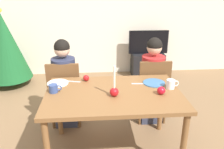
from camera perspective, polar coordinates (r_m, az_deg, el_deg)
back_wall at (r=4.76m, az=-2.35°, el=15.57°), size 6.40×0.10×2.60m
dining_table at (r=2.42m, az=0.37°, el=-6.22°), size 1.40×0.90×0.75m
chair_left at (r=3.05m, az=-11.54°, el=-3.77°), size 0.40×0.40×0.90m
chair_right at (r=3.12m, az=9.94°, el=-3.08°), size 0.40×0.40×0.90m
person_left_child at (r=3.06m, az=-11.56°, el=-2.53°), size 0.30×0.30×1.17m
person_right_child at (r=3.13m, az=9.86°, el=-1.87°), size 0.30×0.30×1.17m
tv_stand at (r=4.82m, az=8.69°, el=2.48°), size 0.64×0.40×0.48m
tv at (r=4.69m, az=9.01°, el=7.91°), size 0.79×0.05×0.46m
christmas_tree at (r=4.58m, az=-24.79°, el=6.23°), size 0.80×0.80×1.42m
candle_centerpiece at (r=2.28m, az=0.66°, el=-3.86°), size 0.09×0.09×0.32m
plate_left at (r=2.65m, az=-13.25°, el=-2.10°), size 0.24×0.24×0.01m
plate_right at (r=2.64m, az=10.34°, el=-2.04°), size 0.25×0.25×0.01m
mug_left at (r=2.44m, az=-14.24°, el=-3.36°), size 0.13×0.09×0.09m
mug_right at (r=2.54m, az=14.35°, el=-2.30°), size 0.13×0.09×0.10m
fork_left at (r=2.67m, az=-9.67°, el=-1.70°), size 0.18×0.06×0.01m
fork_right at (r=2.59m, az=6.83°, el=-2.27°), size 0.18×0.03×0.01m
apple_near_candle at (r=2.38m, az=12.07°, el=-3.88°), size 0.08×0.08×0.08m
apple_by_left_plate at (r=2.66m, az=-6.42°, el=-0.85°), size 0.07×0.07×0.07m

